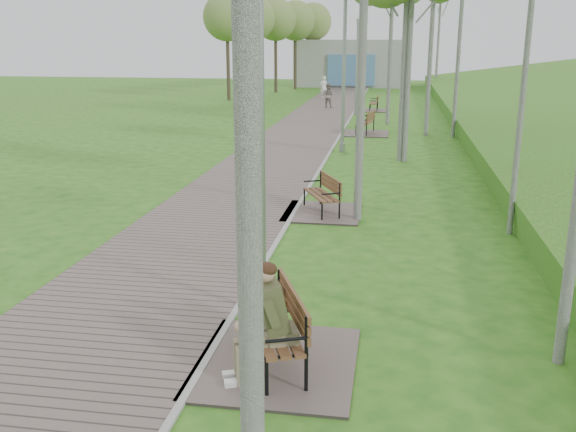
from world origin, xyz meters
name	(u,v)px	position (x,y,z in m)	size (l,w,h in m)	color
ground	(208,360)	(0.00, 0.00, 0.00)	(120.00, 120.00, 0.00)	#265D17
walkway	(304,132)	(-1.75, 21.50, 0.02)	(3.50, 67.00, 0.04)	#685B54
kerb	(342,132)	(0.00, 21.50, 0.03)	(0.10, 67.00, 0.05)	#999993
building_north	(353,63)	(-1.50, 50.97, 1.99)	(10.00, 5.20, 4.00)	#9E9E99
bench_main	(268,330)	(0.83, 0.00, 0.51)	(2.06, 2.29, 1.80)	#685B54
bench_second	(321,205)	(0.65, 7.65, 0.21)	(1.84, 2.04, 1.13)	#685B54
bench_third	(365,129)	(1.04, 21.36, 0.23)	(2.02, 2.24, 1.24)	#685B54
bench_far	(374,107)	(1.09, 30.93, 0.21)	(1.82, 2.02, 1.12)	#685B54
lamp_post_near	(261,161)	(0.43, 1.57, 2.42)	(0.20, 0.20, 5.17)	gray
lamp_post_second	(344,80)	(0.42, 16.51, 2.67)	(0.22, 0.22, 5.71)	gray
lamp_post_third	(357,71)	(0.15, 28.81, 2.40)	(0.20, 0.20, 5.14)	gray
pedestrian_near	(324,87)	(-2.70, 38.35, 0.78)	(0.57, 0.37, 1.56)	white
pedestrian_far	(328,96)	(-1.74, 32.01, 0.75)	(0.73, 0.57, 1.50)	gray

